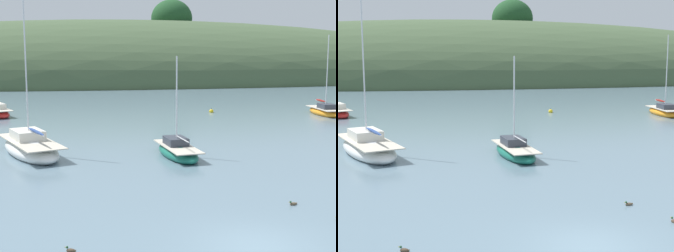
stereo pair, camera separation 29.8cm
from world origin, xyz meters
The scene contains 8 objects.
ground_plane centered at (0.00, 0.00, 0.00)m, with size 400.00×400.00×0.00m, color slate.
far_shoreline_hill centered at (-0.04, 79.87, 0.06)m, with size 150.00×36.00×25.88m.
sailboat_cream_ketch centered at (-9.43, 17.14, 0.47)m, with size 5.38×8.29×10.43m.
sailboat_blue_center centered at (17.67, 32.03, 0.36)m, with size 1.88×5.51×8.07m.
sailboat_navy_dinghy centered at (-0.14, 15.18, 0.35)m, with size 2.68×5.86×6.55m.
mooring_buoy_channel centered at (6.97, 35.45, 0.12)m, with size 0.44×0.44×0.54m.
duck_lone_left centered at (-6.56, 0.38, 0.05)m, with size 0.41×0.30×0.24m.
duck_lone_right centered at (3.20, 4.31, 0.05)m, with size 0.43×0.23×0.24m.
Camera 1 is at (-6.00, -17.70, 7.29)m, focal length 57.33 mm.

